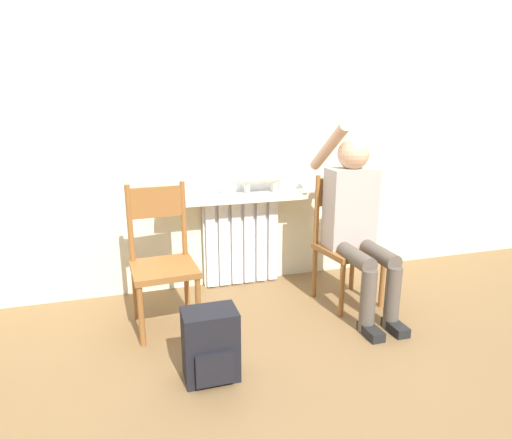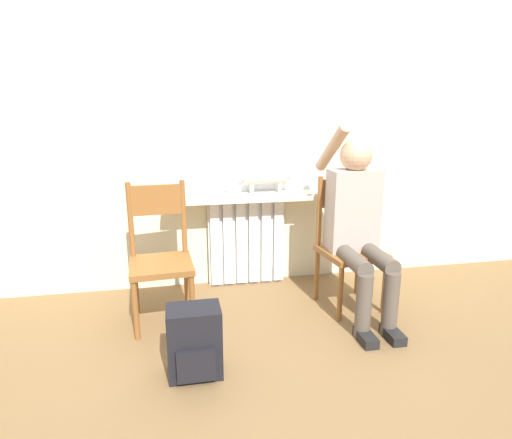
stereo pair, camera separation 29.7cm
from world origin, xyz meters
TOP-DOWN VIEW (x-y plane):
  - ground_plane at (0.00, 0.00)m, footprint 12.00×12.00m
  - wall_with_window at (0.00, 1.23)m, footprint 7.00×0.06m
  - radiator at (0.00, 1.15)m, footprint 0.61×0.08m
  - windowsill at (0.00, 1.09)m, footprint 1.28×0.22m
  - window_glass at (0.00, 1.20)m, footprint 1.23×0.01m
  - chair_left at (-0.66, 0.64)m, footprint 0.43×0.43m
  - chair_right at (0.65, 0.64)m, footprint 0.45×0.45m
  - person at (0.66, 0.52)m, footprint 0.36×0.99m
  - cat at (0.16, 1.09)m, footprint 0.52×0.10m
  - backpack at (-0.48, -0.02)m, footprint 0.29×0.23m

SIDE VIEW (x-z plane):
  - ground_plane at x=0.00m, z-range 0.00..0.00m
  - backpack at x=-0.48m, z-range 0.00..0.39m
  - radiator at x=0.00m, z-range 0.00..0.71m
  - chair_left at x=-0.66m, z-range 0.00..0.93m
  - chair_right at x=0.65m, z-range 0.00..0.93m
  - person at x=0.66m, z-range 0.01..1.33m
  - windowsill at x=0.00m, z-range 0.71..0.76m
  - cat at x=0.16m, z-range 0.77..0.99m
  - wall_with_window at x=0.00m, z-range 0.00..2.70m
  - window_glass at x=0.00m, z-range 0.76..2.09m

